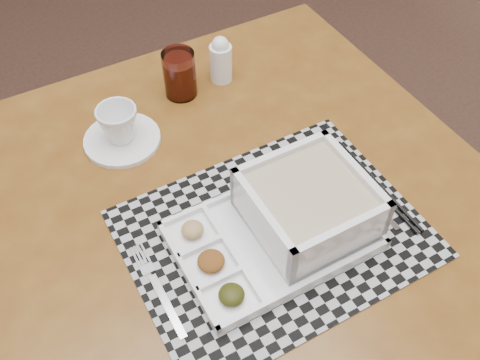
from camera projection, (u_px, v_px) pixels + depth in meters
name	position (u px, v px, depth m)	size (l,w,h in m)	color
dining_table	(235.00, 215.00, 1.02)	(0.96, 0.96, 0.69)	#562F0F
placemat	(274.00, 233.00, 0.91)	(0.49, 0.37, 0.00)	#9B9CA2
serving_tray	(298.00, 214.00, 0.88)	(0.33, 0.24, 0.10)	white
fork	(157.00, 287.00, 0.84)	(0.03, 0.19, 0.00)	silver
spoon	(350.00, 176.00, 0.98)	(0.04, 0.18, 0.01)	silver
chopsticks	(376.00, 185.00, 0.97)	(0.03, 0.24, 0.01)	black
saucer	(122.00, 140.00, 1.05)	(0.15, 0.15, 0.01)	white
cup	(119.00, 124.00, 1.01)	(0.08, 0.08, 0.07)	white
juice_glass	(180.00, 76.00, 1.11)	(0.07, 0.07, 0.10)	white
creamer_bottle	(221.00, 60.00, 1.14)	(0.05, 0.05, 0.11)	white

